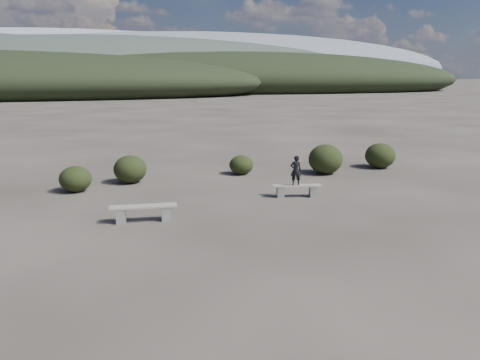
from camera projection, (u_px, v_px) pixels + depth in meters
name	position (u px, v px, depth m)	size (l,w,h in m)	color
ground	(273.00, 266.00, 9.86)	(1200.00, 1200.00, 0.00)	#322B26
bench_left	(144.00, 212.00, 12.83)	(1.86, 0.56, 0.46)	slate
bench_right	(297.00, 190.00, 15.47)	(1.66, 0.70, 0.41)	slate
seated_person	(296.00, 170.00, 15.33)	(0.36, 0.24, 0.99)	black
shrub_a	(75.00, 179.00, 16.16)	(1.10, 1.10, 0.90)	black
shrub_b	(130.00, 169.00, 17.49)	(1.22, 1.22, 1.04)	black
shrub_c	(241.00, 165.00, 19.05)	(0.98, 0.98, 0.78)	black
shrub_d	(326.00, 159.00, 19.11)	(1.39, 1.39, 1.21)	black
shrub_e	(380.00, 156.00, 20.37)	(1.30, 1.30, 1.09)	black
mountain_ridges	(96.00, 66.00, 323.72)	(500.00, 400.00, 56.00)	black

